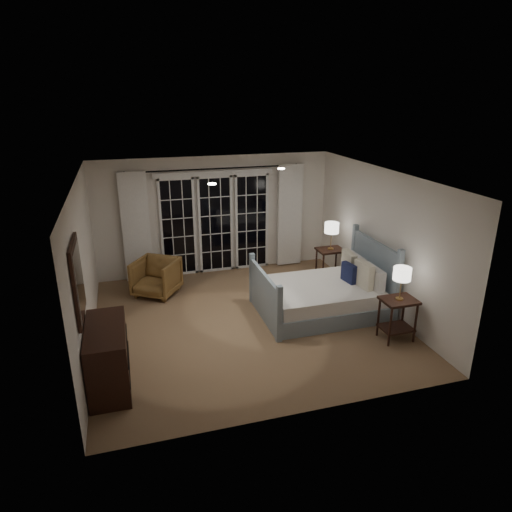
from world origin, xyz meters
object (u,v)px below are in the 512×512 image
object	(u,v)px
nightstand_right	(330,260)
dresser	(108,357)
nightstand_left	(398,313)
lamp_left	(402,274)
bed	(324,295)
lamp_right	(332,228)
armchair	(156,277)

from	to	relation	value
nightstand_right	dresser	xyz separation A→B (m)	(-4.36, -2.47, -0.03)
nightstand_left	lamp_left	xyz separation A→B (m)	(0.00, -0.00, 0.65)
bed	nightstand_right	distance (m)	1.47
lamp_right	dresser	xyz separation A→B (m)	(-4.36, -2.47, -0.71)
lamp_right	dresser	distance (m)	5.06
lamp_left	lamp_right	xyz separation A→B (m)	(0.00, 2.49, 0.03)
nightstand_right	lamp_right	bearing A→B (deg)	26.57
armchair	dresser	size ratio (longest dim) A/B	0.65
lamp_left	armchair	size ratio (longest dim) A/B	0.67
nightstand_right	armchair	bearing A→B (deg)	174.80
nightstand_right	lamp_left	size ratio (longest dim) A/B	1.32
dresser	bed	bearing A→B (deg)	18.12
lamp_left	dresser	world-z (taller)	lamp_left
bed	dresser	size ratio (longest dim) A/B	1.76
nightstand_left	armchair	size ratio (longest dim) A/B	0.88
dresser	armchair	bearing A→B (deg)	72.97
bed	lamp_left	world-z (taller)	bed
lamp_right	dresser	bearing A→B (deg)	-150.49
lamp_left	dresser	xyz separation A→B (m)	(-4.36, 0.02, -0.68)
lamp_left	dresser	size ratio (longest dim) A/B	0.43
nightstand_left	bed	bearing A→B (deg)	120.35
bed	nightstand_left	size ratio (longest dim) A/B	3.08
nightstand_right	bed	bearing A→B (deg)	-119.18
nightstand_right	lamp_left	bearing A→B (deg)	-90.03
lamp_left	lamp_right	size ratio (longest dim) A/B	0.94
bed	lamp_left	bearing A→B (deg)	-59.65
nightstand_left	armchair	world-z (taller)	armchair
armchair	dresser	xyz separation A→B (m)	(-0.85, -2.79, 0.07)
armchair	lamp_left	bearing A→B (deg)	-5.65
armchair	dresser	world-z (taller)	dresser
nightstand_left	lamp_right	xyz separation A→B (m)	(0.00, 2.49, 0.68)
nightstand_left	lamp_right	world-z (taller)	lamp_right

